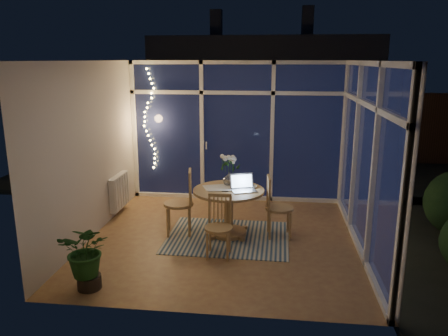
{
  "coord_description": "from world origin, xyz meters",
  "views": [
    {
      "loc": [
        0.71,
        -6.05,
        2.62
      ],
      "look_at": [
        -0.04,
        0.25,
        1.03
      ],
      "focal_mm": 35.0,
      "sensor_mm": 36.0,
      "label": 1
    }
  ],
  "objects_px": {
    "dining_table": "(229,212)",
    "chair_right": "(280,207)",
    "potted_plant": "(87,258)",
    "laptop": "(244,183)",
    "chair_left": "(178,202)",
    "chair_front": "(219,227)",
    "flower_vase": "(229,179)"
  },
  "relations": [
    {
      "from": "dining_table",
      "to": "chair_right",
      "type": "height_order",
      "value": "chair_right"
    },
    {
      "from": "chair_right",
      "to": "potted_plant",
      "type": "xyz_separation_m",
      "value": [
        -2.21,
        -1.82,
        -0.1
      ]
    },
    {
      "from": "laptop",
      "to": "potted_plant",
      "type": "height_order",
      "value": "laptop"
    },
    {
      "from": "chair_left",
      "to": "chair_front",
      "type": "relative_size",
      "value": 1.18
    },
    {
      "from": "dining_table",
      "to": "chair_left",
      "type": "relative_size",
      "value": 1.05
    },
    {
      "from": "potted_plant",
      "to": "dining_table",
      "type": "bearing_deg",
      "value": 51.0
    },
    {
      "from": "chair_right",
      "to": "potted_plant",
      "type": "bearing_deg",
      "value": 124.15
    },
    {
      "from": "chair_left",
      "to": "chair_front",
      "type": "height_order",
      "value": "chair_left"
    },
    {
      "from": "chair_left",
      "to": "chair_right",
      "type": "bearing_deg",
      "value": 82.14
    },
    {
      "from": "chair_right",
      "to": "laptop",
      "type": "height_order",
      "value": "laptop"
    },
    {
      "from": "chair_front",
      "to": "flower_vase",
      "type": "relative_size",
      "value": 4.11
    },
    {
      "from": "laptop",
      "to": "chair_left",
      "type": "bearing_deg",
      "value": 158.31
    },
    {
      "from": "flower_vase",
      "to": "chair_front",
      "type": "bearing_deg",
      "value": -92.21
    },
    {
      "from": "chair_left",
      "to": "dining_table",
      "type": "bearing_deg",
      "value": 82.4
    },
    {
      "from": "chair_left",
      "to": "laptop",
      "type": "distance_m",
      "value": 1.06
    },
    {
      "from": "chair_front",
      "to": "flower_vase",
      "type": "distance_m",
      "value": 1.07
    },
    {
      "from": "potted_plant",
      "to": "flower_vase",
      "type": "bearing_deg",
      "value": 54.61
    },
    {
      "from": "dining_table",
      "to": "flower_vase",
      "type": "bearing_deg",
      "value": 93.95
    },
    {
      "from": "chair_right",
      "to": "dining_table",
      "type": "bearing_deg",
      "value": 86.95
    },
    {
      "from": "chair_left",
      "to": "potted_plant",
      "type": "xyz_separation_m",
      "value": [
        -0.69,
        -1.75,
        -0.13
      ]
    },
    {
      "from": "chair_left",
      "to": "laptop",
      "type": "relative_size",
      "value": 2.86
    },
    {
      "from": "dining_table",
      "to": "chair_right",
      "type": "distance_m",
      "value": 0.77
    },
    {
      "from": "chair_right",
      "to": "chair_front",
      "type": "relative_size",
      "value": 1.1
    },
    {
      "from": "chair_right",
      "to": "flower_vase",
      "type": "height_order",
      "value": "chair_right"
    },
    {
      "from": "laptop",
      "to": "potted_plant",
      "type": "bearing_deg",
      "value": -154.47
    },
    {
      "from": "chair_right",
      "to": "laptop",
      "type": "xyz_separation_m",
      "value": [
        -0.53,
        -0.09,
        0.38
      ]
    },
    {
      "from": "chair_left",
      "to": "potted_plant",
      "type": "distance_m",
      "value": 1.89
    },
    {
      "from": "chair_right",
      "to": "flower_vase",
      "type": "relative_size",
      "value": 4.54
    },
    {
      "from": "dining_table",
      "to": "chair_front",
      "type": "height_order",
      "value": "chair_front"
    },
    {
      "from": "chair_front",
      "to": "dining_table",
      "type": "bearing_deg",
      "value": 85.76
    },
    {
      "from": "laptop",
      "to": "flower_vase",
      "type": "height_order",
      "value": "laptop"
    },
    {
      "from": "chair_front",
      "to": "potted_plant",
      "type": "distance_m",
      "value": 1.73
    }
  ]
}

